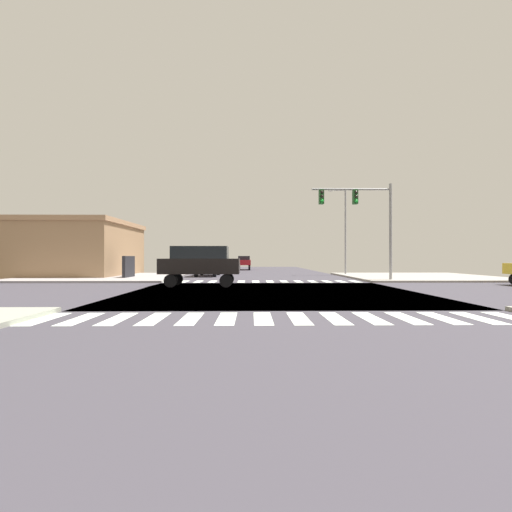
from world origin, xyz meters
TOP-DOWN VIEW (x-y plane):
  - ground at (0.00, 0.00)m, footprint 90.00×90.00m
  - sidewalk_corner_ne at (13.00, 12.00)m, footprint 12.00×12.00m
  - sidewalk_corner_nw at (-13.00, 12.00)m, footprint 12.00×12.00m
  - crosswalk_near at (-0.25, -7.30)m, footprint 13.50×2.00m
  - crosswalk_far at (-0.25, 7.30)m, footprint 13.50×2.00m
  - traffic_signal_mast at (6.65, 7.25)m, footprint 5.66×0.55m
  - street_lamp at (7.70, 15.87)m, footprint 1.78×0.32m
  - bank_building at (-18.99, 14.38)m, footprint 15.32×10.07m
  - sedan_nearside_1 at (-5.00, 21.16)m, footprint 1.80×4.30m
  - suv_crossing_1 at (-4.06, 3.50)m, footprint 4.60×1.96m
  - sedan_queued_3 at (-2.00, 30.08)m, footprint 1.80×4.30m
  - pickup_outer_1 at (-5.00, 14.49)m, footprint 2.00×5.10m

SIDE VIEW (x-z plane):
  - ground at x=0.00m, z-range -0.05..0.00m
  - crosswalk_near at x=-0.25m, z-range 0.00..0.01m
  - crosswalk_far at x=-0.25m, z-range 0.00..0.01m
  - sidewalk_corner_ne at x=13.00m, z-range 0.00..0.14m
  - sidewalk_corner_nw at x=-13.00m, z-range 0.00..0.14m
  - sedan_nearside_1 at x=-5.00m, z-range 0.18..2.06m
  - sedan_queued_3 at x=-2.00m, z-range 0.18..2.06m
  - pickup_outer_1 at x=-5.00m, z-range 0.12..2.47m
  - suv_crossing_1 at x=-4.06m, z-range 0.22..2.56m
  - bank_building at x=-18.99m, z-range 0.01..4.92m
  - street_lamp at x=7.70m, z-range 0.79..9.00m
  - traffic_signal_mast at x=6.65m, z-range 1.60..8.49m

